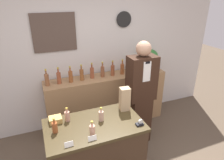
% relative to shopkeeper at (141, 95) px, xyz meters
% --- Properties ---
extents(back_wall, '(5.20, 0.09, 2.70)m').
position_rel_shopkeeper_xyz_m(back_wall, '(-0.57, 0.92, 0.50)').
color(back_wall, silver).
rests_on(back_wall, ground_plane).
extents(back_shelf, '(2.19, 0.42, 0.98)m').
position_rel_shopkeeper_xyz_m(back_shelf, '(-0.33, 0.65, -0.37)').
color(back_shelf, '#9E754C').
rests_on(back_shelf, ground_plane).
extents(display_counter, '(1.15, 0.67, 0.92)m').
position_rel_shopkeeper_xyz_m(display_counter, '(-0.93, -0.54, -0.40)').
color(display_counter, '#382619').
rests_on(display_counter, ground_plane).
extents(shopkeeper, '(0.43, 0.27, 1.72)m').
position_rel_shopkeeper_xyz_m(shopkeeper, '(0.00, 0.00, 0.00)').
color(shopkeeper, '#331E14').
rests_on(shopkeeper, ground_plane).
extents(potted_plant, '(0.29, 0.29, 0.39)m').
position_rel_shopkeeper_xyz_m(potted_plant, '(0.57, 0.68, 0.35)').
color(potted_plant, '#4C3D2D').
rests_on(potted_plant, back_shelf).
extents(paper_bag, '(0.14, 0.12, 0.32)m').
position_rel_shopkeeper_xyz_m(paper_bag, '(-0.46, -0.38, 0.22)').
color(paper_bag, tan).
rests_on(paper_bag, display_counter).
extents(tape_dispenser, '(0.09, 0.06, 0.07)m').
position_rel_shopkeeper_xyz_m(tape_dispenser, '(-0.44, -0.75, 0.08)').
color(tape_dispenser, black).
rests_on(tape_dispenser, display_counter).
extents(price_card_left, '(0.09, 0.02, 0.06)m').
position_rel_shopkeeper_xyz_m(price_card_left, '(-1.28, -0.81, 0.09)').
color(price_card_left, white).
rests_on(price_card_left, display_counter).
extents(price_card_right, '(0.09, 0.02, 0.06)m').
position_rel_shopkeeper_xyz_m(price_card_right, '(-1.03, -0.81, 0.09)').
color(price_card_right, white).
rests_on(price_card_right, display_counter).
extents(gift_box, '(0.15, 0.13, 0.06)m').
position_rel_shopkeeper_xyz_m(gift_box, '(-1.35, -0.32, 0.09)').
color(gift_box, tan).
rests_on(gift_box, display_counter).
extents(counter_bottle_0, '(0.06, 0.06, 0.18)m').
position_rel_shopkeeper_xyz_m(counter_bottle_0, '(-1.37, -0.52, 0.13)').
color(counter_bottle_0, brown).
rests_on(counter_bottle_0, display_counter).
extents(counter_bottle_1, '(0.06, 0.06, 0.18)m').
position_rel_shopkeeper_xyz_m(counter_bottle_1, '(-1.21, -0.35, 0.13)').
color(counter_bottle_1, tan).
rests_on(counter_bottle_1, display_counter).
extents(counter_bottle_2, '(0.06, 0.06, 0.18)m').
position_rel_shopkeeper_xyz_m(counter_bottle_2, '(-1.01, -0.72, 0.13)').
color(counter_bottle_2, tan).
rests_on(counter_bottle_2, display_counter).
extents(counter_bottle_3, '(0.06, 0.06, 0.18)m').
position_rel_shopkeeper_xyz_m(counter_bottle_3, '(-0.83, -0.50, 0.13)').
color(counter_bottle_3, tan).
rests_on(counter_bottle_3, display_counter).
extents(shelf_bottle_0, '(0.07, 0.07, 0.28)m').
position_rel_shopkeeper_xyz_m(shelf_bottle_0, '(-1.34, 0.64, 0.23)').
color(shelf_bottle_0, brown).
rests_on(shelf_bottle_0, back_shelf).
extents(shelf_bottle_1, '(0.07, 0.07, 0.28)m').
position_rel_shopkeeper_xyz_m(shelf_bottle_1, '(-1.15, 0.65, 0.23)').
color(shelf_bottle_1, brown).
rests_on(shelf_bottle_1, back_shelf).
extents(shelf_bottle_2, '(0.07, 0.07, 0.28)m').
position_rel_shopkeeper_xyz_m(shelf_bottle_2, '(-0.97, 0.64, 0.23)').
color(shelf_bottle_2, brown).
rests_on(shelf_bottle_2, back_shelf).
extents(shelf_bottle_3, '(0.07, 0.07, 0.28)m').
position_rel_shopkeeper_xyz_m(shelf_bottle_3, '(-0.78, 0.64, 0.23)').
color(shelf_bottle_3, brown).
rests_on(shelf_bottle_3, back_shelf).
extents(shelf_bottle_4, '(0.07, 0.07, 0.28)m').
position_rel_shopkeeper_xyz_m(shelf_bottle_4, '(-0.59, 0.67, 0.23)').
color(shelf_bottle_4, brown).
rests_on(shelf_bottle_4, back_shelf).
extents(shelf_bottle_5, '(0.07, 0.07, 0.28)m').
position_rel_shopkeeper_xyz_m(shelf_bottle_5, '(-0.40, 0.65, 0.23)').
color(shelf_bottle_5, brown).
rests_on(shelf_bottle_5, back_shelf).
extents(shelf_bottle_6, '(0.07, 0.07, 0.28)m').
position_rel_shopkeeper_xyz_m(shelf_bottle_6, '(-0.22, 0.65, 0.23)').
color(shelf_bottle_6, brown).
rests_on(shelf_bottle_6, back_shelf).
extents(shelf_bottle_7, '(0.07, 0.07, 0.28)m').
position_rel_shopkeeper_xyz_m(shelf_bottle_7, '(-0.03, 0.65, 0.23)').
color(shelf_bottle_7, brown).
rests_on(shelf_bottle_7, back_shelf).
extents(shelf_bottle_8, '(0.07, 0.07, 0.28)m').
position_rel_shopkeeper_xyz_m(shelf_bottle_8, '(0.16, 0.67, 0.23)').
color(shelf_bottle_8, brown).
rests_on(shelf_bottle_8, back_shelf).
extents(shelf_bottle_9, '(0.07, 0.07, 0.28)m').
position_rel_shopkeeper_xyz_m(shelf_bottle_9, '(0.35, 0.63, 0.23)').
color(shelf_bottle_9, brown).
rests_on(shelf_bottle_9, back_shelf).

